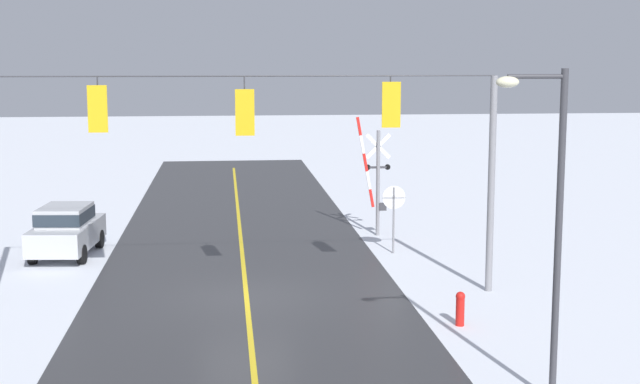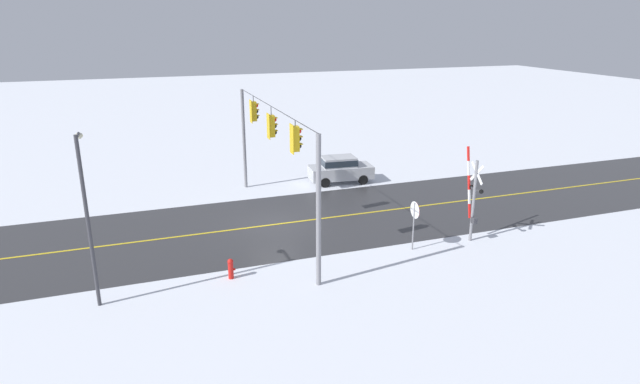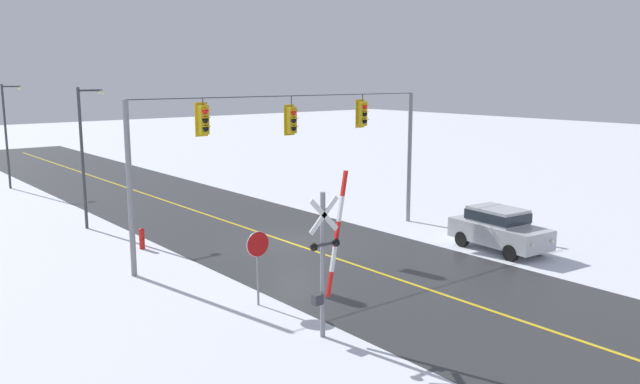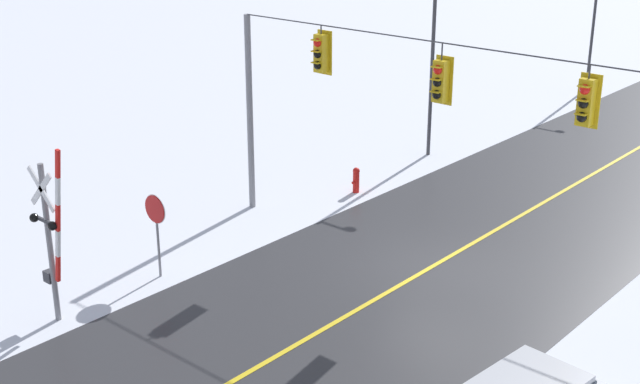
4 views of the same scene
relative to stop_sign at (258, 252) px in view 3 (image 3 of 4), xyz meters
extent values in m
plane|color=silver|center=(5.20, 5.29, -1.71)|extent=(160.00, 160.00, 0.00)
cube|color=#303033|center=(5.20, 11.29, -1.71)|extent=(9.00, 80.00, 0.01)
cube|color=gold|center=(5.20, 11.29, -1.70)|extent=(0.14, 72.00, 0.01)
cylinder|color=gray|center=(-1.80, 5.29, 1.39)|extent=(0.20, 0.20, 6.20)
cylinder|color=gray|center=(12.20, 5.29, 1.39)|extent=(0.20, 0.20, 6.20)
cylinder|color=#38383D|center=(5.20, 5.29, 4.49)|extent=(14.00, 0.04, 0.04)
cylinder|color=#38383D|center=(1.15, 5.29, 4.36)|extent=(0.04, 0.04, 0.25)
cube|color=gold|center=(1.15, 5.29, 3.69)|extent=(0.34, 0.28, 1.08)
cube|color=gold|center=(1.15, 5.45, 3.69)|extent=(0.52, 0.03, 1.26)
sphere|color=red|center=(1.15, 5.14, 4.01)|extent=(0.24, 0.24, 0.24)
cube|color=gold|center=(1.15, 5.07, 4.10)|extent=(0.26, 0.16, 0.03)
sphere|color=black|center=(1.15, 5.14, 3.69)|extent=(0.24, 0.24, 0.24)
cube|color=gold|center=(1.15, 5.07, 3.78)|extent=(0.26, 0.16, 0.03)
sphere|color=black|center=(1.15, 5.14, 3.37)|extent=(0.24, 0.24, 0.24)
cube|color=gold|center=(1.15, 5.07, 3.46)|extent=(0.26, 0.16, 0.03)
cylinder|color=#38383D|center=(5.19, 5.29, 4.27)|extent=(0.04, 0.04, 0.44)
cube|color=gold|center=(5.19, 5.29, 3.51)|extent=(0.34, 0.28, 1.08)
cube|color=gold|center=(5.19, 5.45, 3.51)|extent=(0.52, 0.03, 1.26)
sphere|color=red|center=(5.19, 5.14, 3.83)|extent=(0.24, 0.24, 0.24)
cube|color=gold|center=(5.19, 5.07, 3.91)|extent=(0.26, 0.16, 0.03)
sphere|color=black|center=(5.19, 5.14, 3.51)|extent=(0.24, 0.24, 0.24)
cube|color=gold|center=(5.19, 5.07, 3.59)|extent=(0.26, 0.16, 0.03)
sphere|color=black|center=(5.19, 5.14, 3.19)|extent=(0.24, 0.24, 0.24)
cube|color=gold|center=(5.19, 5.07, 3.27)|extent=(0.26, 0.16, 0.03)
cylinder|color=#38383D|center=(9.10, 5.29, 4.33)|extent=(0.04, 0.04, 0.32)
cube|color=gold|center=(9.10, 5.29, 3.63)|extent=(0.34, 0.28, 1.08)
cube|color=gold|center=(9.10, 5.45, 3.63)|extent=(0.52, 0.03, 1.26)
sphere|color=red|center=(9.10, 5.14, 3.95)|extent=(0.24, 0.24, 0.24)
cube|color=gold|center=(9.10, 5.07, 4.03)|extent=(0.26, 0.16, 0.03)
sphere|color=black|center=(9.10, 5.14, 3.63)|extent=(0.24, 0.24, 0.24)
cube|color=gold|center=(9.10, 5.07, 3.71)|extent=(0.26, 0.16, 0.03)
sphere|color=black|center=(9.10, 5.14, 3.31)|extent=(0.24, 0.24, 0.24)
cube|color=gold|center=(9.10, 5.07, 3.39)|extent=(0.26, 0.16, 0.03)
cylinder|color=gray|center=(0.00, 0.02, -0.56)|extent=(0.07, 0.07, 2.30)
cylinder|color=#B71414|center=(0.00, -0.02, 0.24)|extent=(0.76, 0.03, 0.76)
cylinder|color=white|center=(0.00, 0.00, 0.24)|extent=(0.80, 0.02, 0.80)
cylinder|color=gray|center=(0.01, -3.14, 0.29)|extent=(0.14, 0.14, 4.00)
cube|color=white|center=(0.01, -3.19, 1.69)|extent=(0.98, 0.04, 0.98)
cube|color=white|center=(0.01, -3.19, 1.69)|extent=(0.98, 0.04, 0.98)
cube|color=#38383D|center=(0.01, -3.18, 0.89)|extent=(0.80, 0.06, 0.08)
sphere|color=black|center=(-0.37, -3.24, 0.89)|extent=(0.22, 0.22, 0.22)
sphere|color=black|center=(0.39, -3.24, 0.89)|extent=(0.22, 0.22, 0.22)
cube|color=red|center=(0.25, -3.14, -0.27)|extent=(0.22, 0.08, 0.70)
cube|color=white|center=(0.37, -3.14, 0.41)|extent=(0.22, 0.08, 0.70)
cube|color=red|center=(0.50, -3.14, 1.09)|extent=(0.22, 0.08, 0.70)
cube|color=white|center=(0.62, -3.14, 1.77)|extent=(0.22, 0.08, 0.70)
cube|color=red|center=(0.74, -3.14, 2.45)|extent=(0.22, 0.08, 0.70)
cube|color=#38383D|center=(-0.17, -3.14, -0.61)|extent=(0.28, 0.20, 0.28)
cube|color=#B7BABF|center=(11.14, -0.79, -0.99)|extent=(2.13, 4.24, 0.80)
cube|color=#B7BABF|center=(11.15, -0.64, -0.29)|extent=(1.68, 2.26, 0.64)
cube|color=#232D38|center=(11.15, -0.64, -0.29)|extent=(1.73, 2.34, 0.40)
sphere|color=#EFEACC|center=(11.52, -2.91, -0.94)|extent=(0.16, 0.16, 0.16)
sphere|color=#EFEACC|center=(10.38, -2.80, -0.94)|extent=(0.16, 0.16, 0.16)
cylinder|color=black|center=(11.82, -2.13, -1.39)|extent=(0.28, 0.66, 0.64)
cylinder|color=black|center=(10.22, -1.99, -1.39)|extent=(0.28, 0.66, 0.64)
cylinder|color=black|center=(12.05, 0.40, -1.39)|extent=(0.28, 0.66, 0.64)
cylinder|color=black|center=(10.46, 0.55, -1.39)|extent=(0.28, 0.66, 0.64)
cylinder|color=#38383D|center=(-0.60, 13.59, 1.54)|extent=(0.14, 0.14, 6.50)
cylinder|color=#38383D|center=(-0.05, 13.59, 4.64)|extent=(1.10, 0.09, 0.09)
ellipsoid|color=beige|center=(0.50, 13.59, 4.54)|extent=(0.44, 0.28, 0.22)
cylinder|color=#38383D|center=(-0.60, 27.49, 1.54)|extent=(0.14, 0.14, 6.50)
cylinder|color=#38383D|center=(-0.05, 27.49, 4.64)|extent=(1.10, 0.09, 0.09)
ellipsoid|color=beige|center=(0.50, 27.49, 4.54)|extent=(0.44, 0.28, 0.22)
cylinder|color=red|center=(-0.09, 8.53, -1.36)|extent=(0.22, 0.22, 0.70)
sphere|color=red|center=(-0.09, 8.53, -0.95)|extent=(0.24, 0.24, 0.24)
cylinder|color=red|center=(-0.09, 8.39, -1.33)|extent=(0.09, 0.10, 0.09)
camera|label=1|loc=(5.76, 29.85, 4.99)|focal=50.25mm
camera|label=2|loc=(-20.13, 11.73, 8.51)|focal=30.00mm
camera|label=3|loc=(-10.44, -16.04, 5.29)|focal=36.21mm
camera|label=4|loc=(17.04, -13.00, 8.55)|focal=48.52mm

